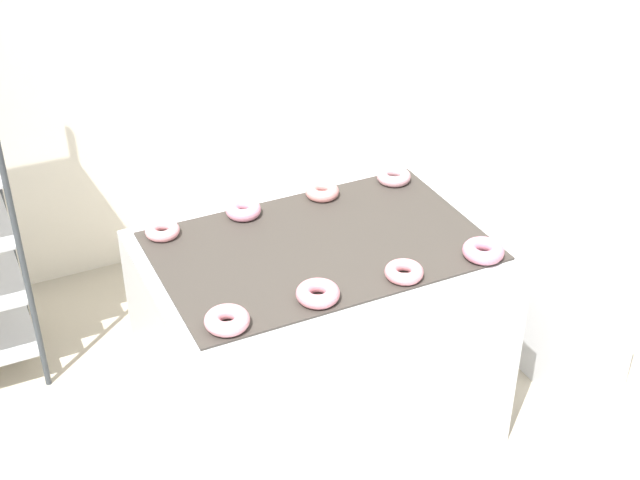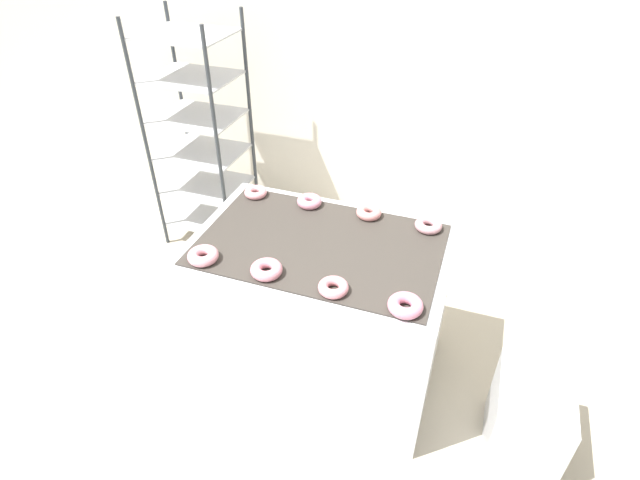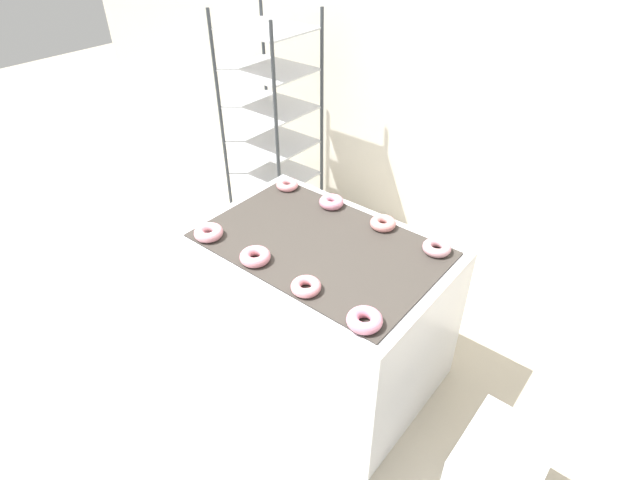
# 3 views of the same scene
# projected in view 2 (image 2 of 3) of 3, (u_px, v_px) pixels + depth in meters

# --- Properties ---
(ground_plane) EXTENTS (14.00, 14.00, 0.00)m
(ground_plane) POSITION_uv_depth(u_px,v_px,m) (273.00, 466.00, 2.31)
(ground_plane) COLOR #B2A893
(wall_back) EXTENTS (8.00, 0.05, 2.80)m
(wall_back) POSITION_uv_depth(u_px,v_px,m) (399.00, 37.00, 3.10)
(wall_back) COLOR silver
(wall_back) RESTS_ON ground_plane
(fryer_machine) EXTENTS (1.20, 0.81, 0.83)m
(fryer_machine) POSITION_uv_depth(u_px,v_px,m) (320.00, 308.00, 2.56)
(fryer_machine) COLOR silver
(fryer_machine) RESTS_ON ground_plane
(baking_rack_cart) EXTENTS (0.56, 0.49, 1.57)m
(baking_rack_cart) POSITION_uv_depth(u_px,v_px,m) (200.00, 135.00, 3.35)
(baking_rack_cart) COLOR #33383D
(baking_rack_cart) RESTS_ON ground_plane
(glaze_bin) EXTENTS (0.32, 0.40, 0.42)m
(glaze_bin) POSITION_uv_depth(u_px,v_px,m) (527.00, 419.00, 2.27)
(glaze_bin) COLOR silver
(glaze_bin) RESTS_ON ground_plane
(donut_near_left) EXTENTS (0.14, 0.14, 0.05)m
(donut_near_left) POSITION_uv_depth(u_px,v_px,m) (203.00, 256.00, 2.20)
(donut_near_left) COLOR pink
(donut_near_left) RESTS_ON fryer_machine
(donut_near_midleft) EXTENTS (0.14, 0.14, 0.05)m
(donut_near_midleft) POSITION_uv_depth(u_px,v_px,m) (266.00, 269.00, 2.12)
(donut_near_midleft) COLOR pink
(donut_near_midleft) RESTS_ON fryer_machine
(donut_near_midright) EXTENTS (0.13, 0.13, 0.04)m
(donut_near_midright) POSITION_uv_depth(u_px,v_px,m) (333.00, 287.00, 2.04)
(donut_near_midright) COLOR pink
(donut_near_midright) RESTS_ON fryer_machine
(donut_near_right) EXTENTS (0.14, 0.14, 0.05)m
(donut_near_right) POSITION_uv_depth(u_px,v_px,m) (405.00, 305.00, 1.95)
(donut_near_right) COLOR pink
(donut_near_right) RESTS_ON fryer_machine
(donut_far_left) EXTENTS (0.12, 0.12, 0.04)m
(donut_far_left) POSITION_uv_depth(u_px,v_px,m) (256.00, 192.00, 2.65)
(donut_far_left) COLOR pink
(donut_far_left) RESTS_ON fryer_machine
(donut_far_midleft) EXTENTS (0.13, 0.13, 0.05)m
(donut_far_midleft) POSITION_uv_depth(u_px,v_px,m) (309.00, 201.00, 2.57)
(donut_far_midleft) COLOR pink
(donut_far_midleft) RESTS_ON fryer_machine
(donut_far_midright) EXTENTS (0.13, 0.13, 0.04)m
(donut_far_midright) POSITION_uv_depth(u_px,v_px,m) (369.00, 212.00, 2.49)
(donut_far_midright) COLOR #D88A87
(donut_far_midright) RESTS_ON fryer_machine
(donut_far_right) EXTENTS (0.13, 0.13, 0.04)m
(donut_far_right) POSITION_uv_depth(u_px,v_px,m) (428.00, 225.00, 2.40)
(donut_far_right) COLOR #D1959E
(donut_far_right) RESTS_ON fryer_machine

